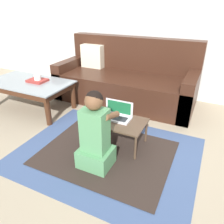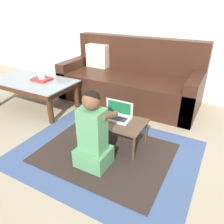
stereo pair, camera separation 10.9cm
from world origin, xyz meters
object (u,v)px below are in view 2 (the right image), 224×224
cup_on_table (42,77)px  book_on_table (42,79)px  coffee_table (34,84)px  couch (130,81)px  laptop_desk (114,123)px  person_seated (93,135)px  laptop (117,115)px  computer_mouse (94,115)px

cup_on_table → book_on_table: (-0.02, 0.01, -0.03)m
coffee_table → couch: bearing=39.0°
laptop_desk → person_seated: 0.40m
laptop_desk → cup_on_table: (-1.31, 0.33, 0.19)m
couch → cup_on_table: (-0.95, -0.84, 0.15)m
coffee_table → person_seated: 1.59m
coffee_table → book_on_table: size_ratio=4.69×
laptop_desk → cup_on_table: bearing=165.8°
laptop_desk → cup_on_table: size_ratio=6.35×
book_on_table → cup_on_table: bearing=-29.5°
laptop → computer_mouse: laptop is taller
couch → laptop_desk: size_ratio=3.21×
couch → computer_mouse: couch is taller
laptop → person_seated: 0.45m
laptop → cup_on_table: size_ratio=3.07×
couch → cup_on_table: couch is taller
couch → laptop_desk: couch is taller
couch → book_on_table: bearing=-139.8°
computer_mouse → person_seated: 0.43m
laptop → person_seated: bearing=-90.8°
laptop_desk → laptop: 0.08m
computer_mouse → book_on_table: book_on_table is taller
couch → cup_on_table: bearing=-138.7°
laptop_desk → book_on_table: 1.38m
laptop_desk → computer_mouse: bearing=-172.6°
person_seated → cup_on_table: size_ratio=7.47×
laptop → book_on_table: size_ratio=1.24×
computer_mouse → book_on_table: 1.17m
coffee_table → laptop_desk: bearing=-11.2°
coffee_table → laptop_desk: size_ratio=1.83×
coffee_table → laptop: size_ratio=3.78×
coffee_table → cup_on_table: 0.18m
cup_on_table → computer_mouse: bearing=-18.5°
laptop_desk → cup_on_table: 1.36m
person_seated → book_on_table: 1.52m
computer_mouse → person_seated: bearing=-58.3°
person_seated → laptop: bearing=89.2°
person_seated → couch: bearing=102.6°
couch → computer_mouse: size_ratio=21.08×
laptop → cup_on_table: 1.34m
couch → laptop: 1.17m
couch → computer_mouse: (0.12, -1.20, 0.00)m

